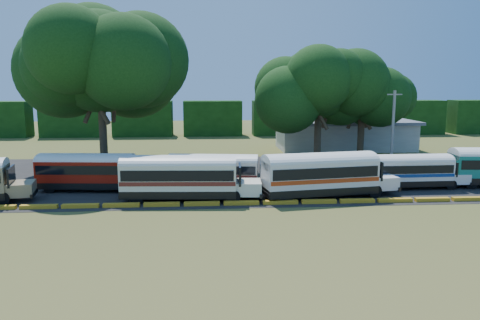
{
  "coord_description": "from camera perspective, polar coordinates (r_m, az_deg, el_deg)",
  "views": [
    {
      "loc": [
        -1.05,
        -33.42,
        9.27
      ],
      "look_at": [
        1.75,
        6.0,
        2.64
      ],
      "focal_mm": 35.0,
      "sensor_mm": 36.0,
      "label": 1
    }
  ],
  "objects": [
    {
      "name": "ground",
      "position": [
        34.69,
        -2.2,
        -5.97
      ],
      "size": [
        160.0,
        160.0,
        0.0
      ],
      "primitive_type": "plane",
      "color": "#414F1A",
      "rests_on": "ground"
    },
    {
      "name": "treeline_backdrop",
      "position": [
        81.66,
        -3.34,
        5.11
      ],
      "size": [
        130.0,
        4.0,
        6.0
      ],
      "color": "black",
      "rests_on": "ground"
    },
    {
      "name": "bus_red",
      "position": [
        41.99,
        -17.91,
        -1.1
      ],
      "size": [
        10.04,
        3.3,
        3.24
      ],
      "rotation": [
        0.0,
        0.0,
        -0.09
      ],
      "color": "black",
      "rests_on": "ground"
    },
    {
      "name": "tree_west",
      "position": [
        50.31,
        -16.74,
        11.38
      ],
      "size": [
        14.03,
        14.03,
        16.41
      ],
      "color": "#382C1C",
      "rests_on": "ground"
    },
    {
      "name": "tree_east",
      "position": [
        58.36,
        14.74,
        8.29
      ],
      "size": [
        9.79,
        9.79,
        11.95
      ],
      "color": "#382C1C",
      "rests_on": "ground"
    },
    {
      "name": "bus_cream_west",
      "position": [
        36.96,
        -7.05,
        -1.83
      ],
      "size": [
        11.11,
        3.36,
        3.61
      ],
      "rotation": [
        0.0,
        0.0,
        -0.06
      ],
      "color": "black",
      "rests_on": "ground"
    },
    {
      "name": "bus_white_blue",
      "position": [
        43.5,
        19.97,
        -1.05
      ],
      "size": [
        9.26,
        2.5,
        3.03
      ],
      "rotation": [
        0.0,
        0.0,
        0.02
      ],
      "color": "black",
      "rests_on": "ground"
    },
    {
      "name": "utility_pole",
      "position": [
        52.24,
        18.13,
        3.59
      ],
      "size": [
        1.6,
        0.3,
        8.37
      ],
      "color": "gray",
      "rests_on": "ground"
    },
    {
      "name": "curb",
      "position": [
        35.62,
        -2.25,
        -5.31
      ],
      "size": [
        53.7,
        0.45,
        0.3
      ],
      "color": "gold",
      "rests_on": "ground"
    },
    {
      "name": "terminal_building",
      "position": [
        66.61,
        12.59,
        3.06
      ],
      "size": [
        19.0,
        9.0,
        4.0
      ],
      "color": "beige",
      "rests_on": "ground"
    },
    {
      "name": "bus_cream_east",
      "position": [
        40.43,
        -2.98,
        -1.19
      ],
      "size": [
        9.68,
        3.6,
        3.11
      ],
      "rotation": [
        0.0,
        0.0,
        -0.14
      ],
      "color": "black",
      "rests_on": "ground"
    },
    {
      "name": "tree_center",
      "position": [
        54.21,
        9.61,
        9.04
      ],
      "size": [
        10.27,
        10.27,
        12.73
      ],
      "color": "#382C1C",
      "rests_on": "ground"
    },
    {
      "name": "asphalt_strip",
      "position": [
        46.4,
        -1.46,
        -1.98
      ],
      "size": [
        64.0,
        24.0,
        0.02
      ],
      "primitive_type": "cube",
      "color": "black",
      "rests_on": "ground"
    },
    {
      "name": "bus_white_red",
      "position": [
        38.17,
        10.01,
        -1.49
      ],
      "size": [
        11.44,
        4.45,
        3.66
      ],
      "rotation": [
        0.0,
        0.0,
        0.16
      ],
      "color": "black",
      "rests_on": "ground"
    }
  ]
}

